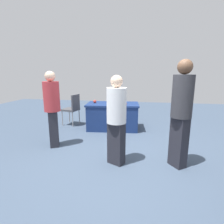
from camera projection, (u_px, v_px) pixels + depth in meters
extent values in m
plane|color=#3D4C60|center=(120.00, 162.00, 3.25)|extent=(14.40, 14.40, 0.00)
cube|color=navy|center=(113.00, 104.00, 5.10)|extent=(1.56, 0.97, 0.05)
cube|color=navy|center=(113.00, 117.00, 5.18)|extent=(1.49, 0.93, 0.71)
cylinder|color=#9E9993|center=(62.00, 118.00, 5.51)|extent=(0.03, 0.03, 0.46)
cylinder|color=#9E9993|center=(69.00, 116.00, 5.86)|extent=(0.03, 0.03, 0.46)
cylinder|color=#9E9993|center=(73.00, 119.00, 5.38)|extent=(0.03, 0.03, 0.46)
cylinder|color=#9E9993|center=(79.00, 117.00, 5.73)|extent=(0.03, 0.03, 0.46)
cube|color=#47474C|center=(71.00, 110.00, 5.56)|extent=(0.52, 0.52, 0.06)
cube|color=#47474C|center=(76.00, 102.00, 5.44)|extent=(0.12, 0.42, 0.45)
cube|color=#26262D|center=(116.00, 143.00, 3.15)|extent=(0.33, 0.29, 0.77)
cylinder|color=white|center=(116.00, 106.00, 3.00)|extent=(0.46, 0.46, 0.61)
sphere|color=beige|center=(117.00, 81.00, 2.91)|extent=(0.21, 0.21, 0.21)
cube|color=#26262D|center=(54.00, 129.00, 3.91)|extent=(0.28, 0.33, 0.80)
cylinder|color=#B23338|center=(51.00, 97.00, 3.76)|extent=(0.45, 0.45, 0.64)
sphere|color=beige|center=(50.00, 76.00, 3.67)|extent=(0.22, 0.22, 0.22)
cube|color=#26262D|center=(179.00, 142.00, 3.04)|extent=(0.31, 0.33, 0.89)
cylinder|color=#333338|center=(182.00, 96.00, 2.87)|extent=(0.47, 0.47, 0.70)
sphere|color=brown|center=(185.00, 67.00, 2.77)|extent=(0.24, 0.24, 0.24)
cube|color=silver|center=(119.00, 104.00, 4.98)|extent=(0.32, 0.22, 0.02)
cube|color=#B7B7BC|center=(120.00, 100.00, 5.10)|extent=(0.31, 0.08, 0.19)
sphere|color=#B2382D|center=(95.00, 101.00, 5.16)|extent=(0.09, 0.09, 0.09)
cube|color=red|center=(124.00, 104.00, 4.97)|extent=(0.18, 0.12, 0.01)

